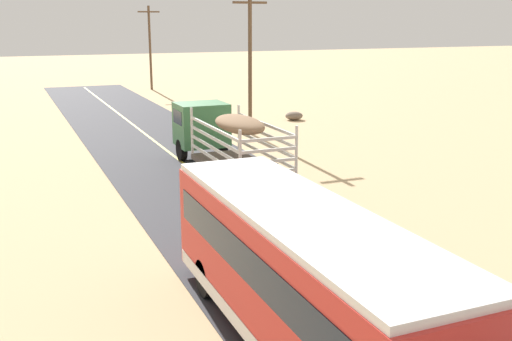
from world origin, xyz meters
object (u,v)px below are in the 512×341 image
bus (301,275)px  power_pole_far (150,45)px  power_pole_mid (250,60)px  boulder_mid_field (294,116)px  livestock_truck (215,132)px

bus → power_pole_far: bearing=80.3°
power_pole_mid → power_pole_far: size_ratio=1.03×
bus → boulder_mid_field: bearing=64.0°
livestock_truck → power_pole_mid: power_pole_mid is taller
livestock_truck → bus: 16.92m
power_pole_mid → power_pole_far: 26.90m
boulder_mid_field → power_pole_far: bearing=102.1°
bus → power_pole_mid: 25.98m
power_pole_mid → power_pole_far: (-0.00, 26.90, -0.14)m
bus → boulder_mid_field: bus is taller
livestock_truck → power_pole_far: 35.15m
boulder_mid_field → bus: bearing=-116.0°
bus → boulder_mid_field: (13.70, 28.06, -1.45)m
power_pole_far → boulder_mid_field: 24.02m
bus → power_pole_far: size_ratio=1.19×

